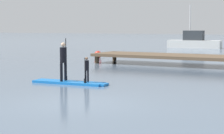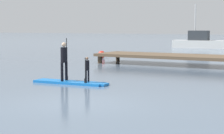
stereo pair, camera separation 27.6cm
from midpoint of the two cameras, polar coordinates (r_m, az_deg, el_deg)
ground_plane at (r=12.70m, az=-4.23°, el=-4.96°), size 240.00×240.00×0.00m
paddleboard_near at (r=16.82m, az=-5.39°, el=-2.18°), size 3.32×0.99×0.10m
paddler_adult at (r=16.88m, az=-6.31°, el=1.15°), size 0.31×0.51×1.78m
paddler_child_solo at (r=16.36m, az=-3.06°, el=-0.18°), size 0.20×0.37×1.03m
fishing_boat_green_midground at (r=46.15m, az=12.37°, el=3.50°), size 5.96×1.91×4.90m
floating_dock at (r=25.04m, az=10.66°, el=1.44°), size 11.39×3.01×0.64m
mooring_buoy_near at (r=30.47m, az=-1.21°, el=1.78°), size 0.56×0.56×0.56m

